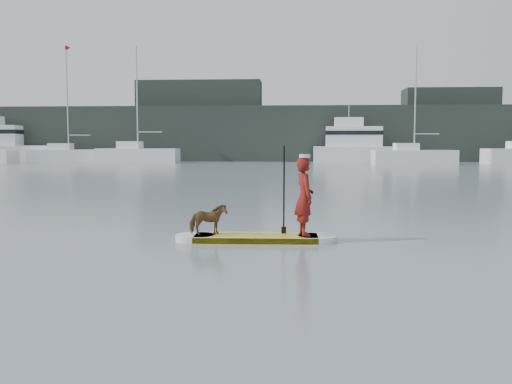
# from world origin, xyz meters

# --- Properties ---
(ground) EXTENTS (140.00, 140.00, 0.00)m
(ground) POSITION_xyz_m (0.00, 0.00, 0.00)
(ground) COLOR slate
(ground) RESTS_ON ground
(paddleboard) EXTENTS (3.30, 0.86, 0.12)m
(paddleboard) POSITION_xyz_m (-0.12, 0.35, 0.06)
(paddleboard) COLOR gold
(paddleboard) RESTS_ON ground
(paddler) EXTENTS (0.51, 0.65, 1.57)m
(paddler) POSITION_xyz_m (0.86, 0.37, 0.91)
(paddler) COLOR maroon
(paddler) RESTS_ON paddleboard
(white_cap) EXTENTS (0.22, 0.22, 0.07)m
(white_cap) POSITION_xyz_m (0.86, 0.37, 1.73)
(white_cap) COLOR silver
(white_cap) RESTS_ON paddler
(dog) EXTENTS (0.81, 0.59, 0.63)m
(dog) POSITION_xyz_m (-1.09, 0.33, 0.43)
(dog) COLOR brown
(dog) RESTS_ON paddleboard
(paddle) EXTENTS (0.10, 0.30, 2.00)m
(paddle) POSITION_xyz_m (0.45, 0.60, 0.80)
(paddle) COLOR black
(paddle) RESTS_ON ground
(sailboat_b) EXTENTS (8.25, 3.12, 11.99)m
(sailboat_b) POSITION_xyz_m (-22.70, 46.85, 0.83)
(sailboat_b) COLOR white
(sailboat_b) RESTS_ON ground
(sailboat_c) EXTENTS (8.06, 2.70, 11.57)m
(sailboat_c) POSITION_xyz_m (-14.94, 45.21, 0.86)
(sailboat_c) COLOR white
(sailboat_c) RESTS_ON ground
(sailboat_e) EXTENTS (7.67, 2.70, 11.01)m
(sailboat_e) POSITION_xyz_m (11.89, 43.10, 0.79)
(sailboat_e) COLOR white
(sailboat_e) RESTS_ON ground
(motor_yacht_a) EXTENTS (10.14, 3.33, 6.04)m
(motor_yacht_a) POSITION_xyz_m (7.34, 47.51, 1.70)
(motor_yacht_a) COLOR white
(motor_yacht_a) RESTS_ON ground
(shore_mass) EXTENTS (90.00, 6.00, 6.00)m
(shore_mass) POSITION_xyz_m (0.00, 53.00, 3.00)
(shore_mass) COLOR black
(shore_mass) RESTS_ON ground
(shore_building_west) EXTENTS (14.00, 4.00, 9.00)m
(shore_building_west) POSITION_xyz_m (-10.00, 54.00, 4.50)
(shore_building_west) COLOR black
(shore_building_west) RESTS_ON ground
(shore_building_east) EXTENTS (10.00, 4.00, 8.00)m
(shore_building_east) POSITION_xyz_m (18.00, 54.00, 4.00)
(shore_building_east) COLOR black
(shore_building_east) RESTS_ON ground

